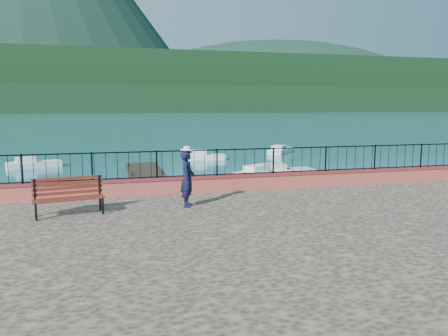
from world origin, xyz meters
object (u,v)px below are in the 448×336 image
boat_5 (281,149)px  boat_4 (206,155)px  park_bench (69,204)px  person (188,178)px  boat_0 (40,196)px  boat_1 (282,169)px  boat_2 (264,170)px  boat_3 (34,162)px

boat_5 → boat_4: bearing=150.9°
park_bench → person: bearing=-5.8°
boat_0 → boat_5: size_ratio=0.95×
boat_1 → boat_5: (5.04, 12.56, 0.00)m
park_bench → boat_0: bearing=94.8°
boat_1 → boat_2: (-1.28, -0.08, 0.00)m
boat_3 → boat_4: bearing=-10.8°
park_bench → boat_3: size_ratio=0.57×
person → boat_2: bearing=-11.6°
park_bench → boat_1: (11.59, 12.10, -1.12)m
boat_4 → boat_5: same height
boat_0 → boat_1: size_ratio=0.99×
person → boat_1: size_ratio=0.45×
boat_2 → boat_3: size_ratio=1.12×
person → boat_4: bearing=4.5°
boat_2 → boat_4: same height
boat_1 → boat_4: same height
park_bench → boat_4: (8.80, 21.59, -1.12)m
boat_3 → boat_2: bearing=-46.9°
park_bench → boat_1: 16.79m
park_bench → boat_5: bearing=46.6°
park_bench → boat_0: size_ratio=0.52×
boat_2 → park_bench: bearing=-159.0°
person → boat_0: bearing=55.3°
boat_4 → boat_5: (7.83, 3.07, 0.00)m
boat_3 → boat_4: same height
boat_2 → boat_3: 16.46m
park_bench → boat_0: (-1.87, 7.36, -1.12)m
boat_3 → boat_4: size_ratio=1.10×
person → boat_0: 9.08m
boat_2 → boat_3: bearing=122.1°
boat_1 → boat_5: size_ratio=0.96×
boat_0 → boat_3: (-2.14, 12.77, 0.00)m
park_bench → boat_3: bearing=91.8°
park_bench → boat_1: park_bench is taller
boat_1 → boat_3: 17.54m
person → boat_3: bearing=39.1°
boat_1 → boat_4: size_ratio=1.22×
boat_1 → boat_4: (-2.79, 9.49, 0.00)m
boat_0 → boat_1: 14.27m
boat_1 → boat_2: bearing=-176.2°
boat_2 → boat_4: size_ratio=1.24×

